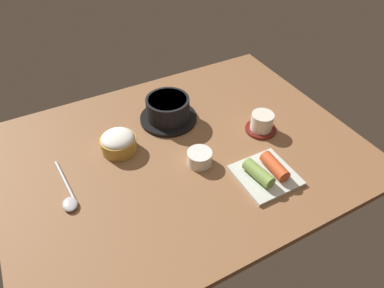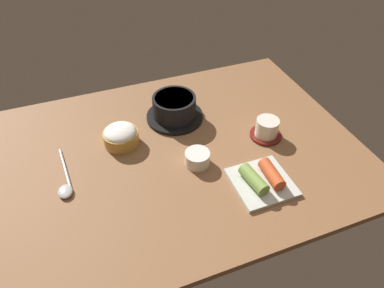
{
  "view_description": "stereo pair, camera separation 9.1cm",
  "coord_description": "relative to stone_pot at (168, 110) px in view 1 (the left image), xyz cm",
  "views": [
    {
      "loc": [
        -31.29,
        -64.46,
        69.98
      ],
      "look_at": [
        2.0,
        -2.0,
        5.0
      ],
      "focal_mm": 32.18,
      "sensor_mm": 36.0,
      "label": 1
    },
    {
      "loc": [
        -23.02,
        -68.21,
        69.98
      ],
      "look_at": [
        2.0,
        -2.0,
        5.0
      ],
      "focal_mm": 32.18,
      "sensor_mm": 36.0,
      "label": 2
    }
  ],
  "objects": [
    {
      "name": "dining_table",
      "position": [
        -2.4,
        -14.57,
        -4.79
      ],
      "size": [
        100.0,
        76.0,
        2.0
      ],
      "primitive_type": "cube",
      "color": "brown",
      "rests_on": "ground"
    },
    {
      "name": "stone_pot",
      "position": [
        0.0,
        0.0,
        0.0
      ],
      "size": [
        17.86,
        17.86,
        7.86
      ],
      "color": "black",
      "rests_on": "dining_table"
    },
    {
      "name": "rice_bowl",
      "position": [
        -18.3,
        -6.03,
        -0.78
      ],
      "size": [
        10.1,
        10.1,
        6.03
      ],
      "color": "#B78C38",
      "rests_on": "dining_table"
    },
    {
      "name": "tea_cup_with_saucer",
      "position": [
        22.59,
        -17.99,
        -0.94
      ],
      "size": [
        9.37,
        9.37,
        6.04
      ],
      "color": "maroon",
      "rests_on": "dining_table"
    },
    {
      "name": "banchan_cup_center",
      "position": [
        -0.68,
        -21.46,
        -1.66
      ],
      "size": [
        6.85,
        6.85,
        3.99
      ],
      "color": "white",
      "rests_on": "dining_table"
    },
    {
      "name": "kimchi_plate",
      "position": [
        12.23,
        -34.11,
        -2.21
      ],
      "size": [
        14.8,
        14.8,
        4.43
      ],
      "color": "silver",
      "rests_on": "dining_table"
    },
    {
      "name": "spoon",
      "position": [
        -35.38,
        -16.8,
        -3.17
      ],
      "size": [
        3.6,
        18.92,
        1.35
      ],
      "color": "#B7B7BC",
      "rests_on": "dining_table"
    }
  ]
}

